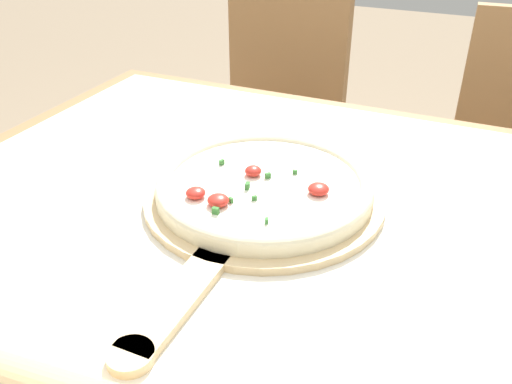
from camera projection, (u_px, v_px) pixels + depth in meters
The scene contains 5 objects.
dining_table at pixel (288, 284), 0.82m from camera, with size 1.22×0.96×0.76m.
towel_cloth at pixel (290, 222), 0.77m from camera, with size 1.14×0.88×0.00m.
pizza_peel at pixel (259, 203), 0.79m from camera, with size 0.36×0.54×0.01m.
pizza at pixel (264, 186), 0.80m from camera, with size 0.32×0.32×0.03m.
chair_left at pixel (273, 123), 1.65m from camera, with size 0.43×0.43×0.90m.
Camera 1 is at (0.22, -0.60, 1.19)m, focal length 38.00 mm.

